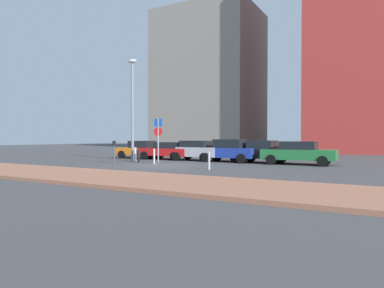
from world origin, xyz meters
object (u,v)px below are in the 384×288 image
Objects in this scene: traffic_bollard_near at (154,156)px; traffic_bollard_mid at (135,155)px; parking_meter at (114,149)px; parked_car_silver at (196,150)px; parked_car_blue at (228,150)px; street_lamp at (132,102)px; traffic_bollard_far at (209,161)px; parked_car_black at (259,152)px; parked_car_orange at (142,149)px; parking_sign_post at (158,135)px; parked_car_red at (167,150)px; parked_car_green at (299,153)px; traffic_bollard_edge at (139,156)px.

traffic_bollard_mid reaches higher than traffic_bollard_near.
parking_meter reaches higher than traffic_bollard_near.
parked_car_blue is (2.64, -0.11, 0.02)m from parked_car_silver.
parked_car_silver is at bearing 56.90° from parking_meter.
street_lamp is 8.95m from traffic_bollard_far.
parked_car_blue reaches higher than traffic_bollard_near.
traffic_bollard_mid is at bearing -155.15° from parked_car_black.
street_lamp reaches higher than parked_car_silver.
street_lamp is 4.81m from traffic_bollard_near.
parking_sign_post is at bearing -38.75° from parked_car_orange.
parked_car_green reaches higher than parked_car_red.
parked_car_black reaches higher than traffic_bollard_edge.
parked_car_blue is 6.59m from traffic_bollard_mid.
parking_sign_post reaches higher than parked_car_blue.
street_lamp is at bearing -154.17° from parked_car_blue.
parking_sign_post is (1.15, -2.87, 1.21)m from parked_car_red.
street_lamp is 3.82m from traffic_bollard_mid.
parked_car_green is (4.86, 0.01, -0.04)m from parked_car_blue.
parked_car_black is 9.64m from street_lamp.
parked_car_blue is 4.89× the size of traffic_bollard_edge.
traffic_bollard_far is (-0.73, -6.21, -0.28)m from parked_car_black.
parked_car_blue is at bearing 34.68° from traffic_bollard_edge.
traffic_bollard_mid is 1.07× the size of traffic_bollard_far.
traffic_bollard_mid is (0.44, -0.27, -3.78)m from street_lamp.
parked_car_green is 1.50× the size of parking_sign_post.
parked_car_orange reaches higher than traffic_bollard_far.
parked_car_silver reaches higher than traffic_bollard_near.
parked_car_silver is at bearing 55.60° from traffic_bollard_edge.
traffic_bollard_far is (6.62, -5.89, -0.24)m from parked_car_red.
traffic_bollard_near is 0.97× the size of traffic_bollard_mid.
parked_car_blue reaches higher than traffic_bollard_mid.
parked_car_silver is 4.79m from parked_car_black.
street_lamp is at bearing -107.49° from parked_car_red.
parked_car_green is at bearing 26.53° from traffic_bollard_near.
parked_car_silver is (5.29, -0.20, 0.05)m from parked_car_orange.
traffic_bollard_edge is at bearing -124.40° from parked_car_silver.
traffic_bollard_edge is at bearing -160.32° from parked_car_green.
parked_car_black is 9.82m from parking_meter.
parked_car_blue is at bearing -169.64° from parked_car_black.
parked_car_green is at bearing -0.71° from parked_car_silver.
parked_car_green is (10.06, -0.05, 0.05)m from parked_car_red.
parked_car_red is 4.22× the size of traffic_bollard_mid.
parking_meter reaches higher than parked_car_green.
parked_car_black is 7.06m from parking_sign_post.
parked_car_red is at bearing 72.51° from street_lamp.
traffic_bollard_mid reaches higher than traffic_bollard_edge.
traffic_bollard_far is 6.95m from traffic_bollard_edge.
traffic_bollard_edge is (1.00, -0.59, -3.86)m from street_lamp.
street_lamp is (-0.96, -3.05, 3.58)m from parked_car_red.
street_lamp is (1.77, -3.30, 3.55)m from parked_car_orange.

